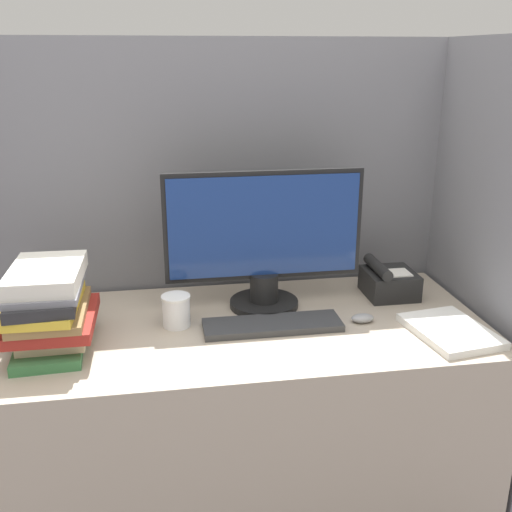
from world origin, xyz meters
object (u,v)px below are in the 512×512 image
Objects in this scene: monitor at (264,244)px; desk_telephone at (388,282)px; book_stack at (48,308)px; coffee_cup at (176,311)px; mouse at (362,318)px; keyboard at (272,325)px.

monitor is 3.39× the size of desk_telephone.
coffee_cup is at bearing 12.85° from book_stack.
book_stack is (-0.34, -0.08, 0.07)m from coffee_cup.
desk_telephone is (0.15, 0.19, 0.03)m from mouse.
monitor is 0.65m from book_stack.
coffee_cup is at bearing 173.12° from mouse.
coffee_cup is at bearing -159.92° from monitor.
monitor is 0.26m from keyboard.
mouse is at bearing -6.88° from coffee_cup.
desk_telephone reaches higher than mouse.
monitor reaches higher than coffee_cup.
mouse is (0.27, -0.17, -0.19)m from monitor.
book_stack is at bearing -179.25° from mouse.
book_stack is at bearing -178.64° from keyboard.
book_stack reaches higher than coffee_cup.
keyboard is at bearing 179.38° from mouse.
coffee_cup is 0.30× the size of book_stack.
coffee_cup is at bearing 167.05° from keyboard.
monitor reaches higher than book_stack.
mouse is 0.24m from desk_telephone.
mouse is at bearing -128.85° from desk_telephone.
coffee_cup is (-0.28, -0.10, -0.16)m from monitor.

